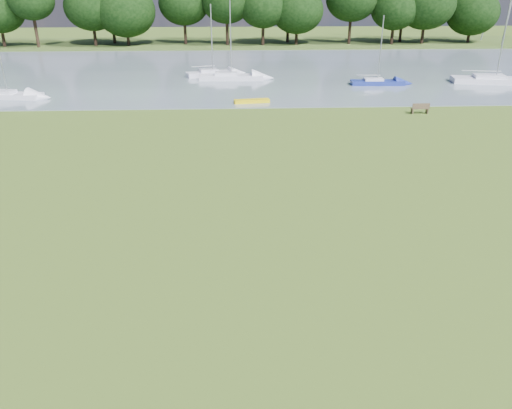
{
  "coord_description": "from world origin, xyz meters",
  "views": [
    {
      "loc": [
        -0.09,
        -19.22,
        9.48
      ],
      "look_at": [
        0.77,
        -2.0,
        1.86
      ],
      "focal_mm": 35.0,
      "sensor_mm": 36.0,
      "label": 1
    }
  ],
  "objects_px": {
    "sailboat_4": "(231,75)",
    "sailboat_5": "(377,81)",
    "sailboat_2": "(212,72)",
    "sailboat_1": "(7,94)",
    "sailboat_3": "(495,78)",
    "riverbank_bench": "(420,108)",
    "kayak": "(252,101)"
  },
  "relations": [
    {
      "from": "sailboat_4",
      "to": "sailboat_5",
      "type": "bearing_deg",
      "value": -12.13
    },
    {
      "from": "sailboat_2",
      "to": "sailboat_1",
      "type": "bearing_deg",
      "value": -166.47
    },
    {
      "from": "sailboat_2",
      "to": "sailboat_3",
      "type": "distance_m",
      "value": 30.11
    },
    {
      "from": "sailboat_1",
      "to": "sailboat_5",
      "type": "height_order",
      "value": "sailboat_1"
    },
    {
      "from": "sailboat_2",
      "to": "sailboat_3",
      "type": "relative_size",
      "value": 0.69
    },
    {
      "from": "sailboat_3",
      "to": "sailboat_1",
      "type": "bearing_deg",
      "value": -163.25
    },
    {
      "from": "riverbank_bench",
      "to": "sailboat_5",
      "type": "relative_size",
      "value": 0.21
    },
    {
      "from": "sailboat_1",
      "to": "sailboat_4",
      "type": "height_order",
      "value": "sailboat_4"
    },
    {
      "from": "kayak",
      "to": "sailboat_3",
      "type": "distance_m",
      "value": 26.98
    },
    {
      "from": "riverbank_bench",
      "to": "sailboat_4",
      "type": "distance_m",
      "value": 22.09
    },
    {
      "from": "sailboat_1",
      "to": "sailboat_5",
      "type": "bearing_deg",
      "value": 17.75
    },
    {
      "from": "sailboat_5",
      "to": "sailboat_1",
      "type": "bearing_deg",
      "value": -169.9
    },
    {
      "from": "riverbank_bench",
      "to": "sailboat_3",
      "type": "bearing_deg",
      "value": 44.87
    },
    {
      "from": "sailboat_3",
      "to": "riverbank_bench",
      "type": "bearing_deg",
      "value": -123.7
    },
    {
      "from": "kayak",
      "to": "sailboat_1",
      "type": "height_order",
      "value": "sailboat_1"
    },
    {
      "from": "kayak",
      "to": "sailboat_4",
      "type": "distance_m",
      "value": 11.8
    },
    {
      "from": "sailboat_4",
      "to": "kayak",
      "type": "bearing_deg",
      "value": -79.14
    },
    {
      "from": "sailboat_2",
      "to": "sailboat_4",
      "type": "relative_size",
      "value": 0.86
    },
    {
      "from": "sailboat_1",
      "to": "sailboat_2",
      "type": "height_order",
      "value": "sailboat_2"
    },
    {
      "from": "kayak",
      "to": "sailboat_1",
      "type": "bearing_deg",
      "value": 163.06
    },
    {
      "from": "sailboat_3",
      "to": "sailboat_5",
      "type": "bearing_deg",
      "value": -167.76
    },
    {
      "from": "riverbank_bench",
      "to": "sailboat_3",
      "type": "relative_size",
      "value": 0.13
    },
    {
      "from": "sailboat_4",
      "to": "riverbank_bench",
      "type": "bearing_deg",
      "value": -44.94
    },
    {
      "from": "riverbank_bench",
      "to": "sailboat_1",
      "type": "bearing_deg",
      "value": 167.06
    },
    {
      "from": "riverbank_bench",
      "to": "sailboat_5",
      "type": "bearing_deg",
      "value": 89.64
    },
    {
      "from": "riverbank_bench",
      "to": "sailboat_1",
      "type": "height_order",
      "value": "sailboat_1"
    },
    {
      "from": "kayak",
      "to": "sailboat_2",
      "type": "distance_m",
      "value": 14.52
    },
    {
      "from": "sailboat_2",
      "to": "sailboat_5",
      "type": "distance_m",
      "value": 18.09
    },
    {
      "from": "sailboat_3",
      "to": "kayak",
      "type": "bearing_deg",
      "value": -151.6
    },
    {
      "from": "riverbank_bench",
      "to": "sailboat_1",
      "type": "xyz_separation_m",
      "value": [
        -35.33,
        7.62,
        0.02
      ]
    },
    {
      "from": "sailboat_4",
      "to": "sailboat_1",
      "type": "bearing_deg",
      "value": -155.11
    },
    {
      "from": "sailboat_1",
      "to": "sailboat_4",
      "type": "xyz_separation_m",
      "value": [
        20.27,
        8.53,
        0.07
      ]
    }
  ]
}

